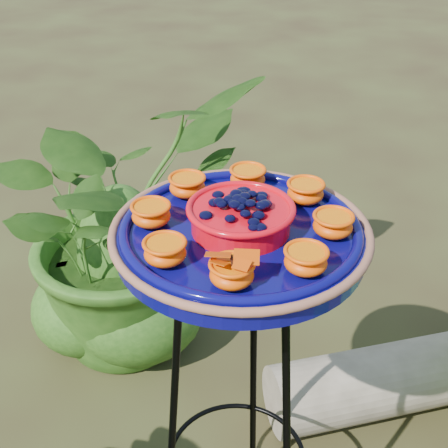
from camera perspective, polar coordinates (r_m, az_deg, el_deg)
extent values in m
torus|color=black|center=(1.06, 1.49, -2.71)|extent=(0.27, 0.27, 0.01)
cylinder|color=black|center=(1.42, 2.70, -13.40)|extent=(0.03, 0.08, 0.82)
cylinder|color=black|center=(1.32, -4.74, -18.35)|extent=(0.08, 0.04, 0.82)
cylinder|color=#080752|center=(1.04, 1.51, -1.37)|extent=(0.47, 0.47, 0.04)
torus|color=#915741|center=(1.03, 1.53, -0.59)|extent=(0.44, 0.44, 0.01)
torus|color=#080752|center=(1.03, 1.53, -0.42)|extent=(0.40, 0.40, 0.02)
cylinder|color=red|center=(1.02, 1.54, 0.46)|extent=(0.18, 0.18, 0.04)
torus|color=red|center=(1.01, 1.56, 1.45)|extent=(0.18, 0.18, 0.01)
ellipsoid|color=black|center=(1.01, 1.56, 1.72)|extent=(0.14, 0.14, 0.03)
ellipsoid|color=#FF3402|center=(1.02, 9.91, -0.22)|extent=(0.06, 0.06, 0.03)
cylinder|color=orange|center=(1.02, 9.99, 0.56)|extent=(0.06, 0.06, 0.01)
ellipsoid|color=#FF3402|center=(1.11, 7.45, 2.78)|extent=(0.06, 0.06, 0.03)
cylinder|color=orange|center=(1.11, 7.51, 3.51)|extent=(0.06, 0.06, 0.01)
ellipsoid|color=#FF3402|center=(1.15, 2.18, 4.12)|extent=(0.06, 0.06, 0.03)
cylinder|color=orange|center=(1.15, 2.20, 4.84)|extent=(0.06, 0.06, 0.01)
ellipsoid|color=#FF3402|center=(1.13, -3.37, 3.36)|extent=(0.06, 0.06, 0.03)
cylinder|color=orange|center=(1.12, -3.40, 4.09)|extent=(0.06, 0.06, 0.01)
ellipsoid|color=#FF3402|center=(1.04, -6.67, 0.73)|extent=(0.06, 0.06, 0.03)
cylinder|color=orange|center=(1.04, -6.73, 1.50)|extent=(0.06, 0.06, 0.01)
ellipsoid|color=#FF3402|center=(0.95, -5.41, -2.69)|extent=(0.06, 0.06, 0.03)
cylinder|color=orange|center=(0.94, -5.45, -1.87)|extent=(0.06, 0.06, 0.01)
ellipsoid|color=#FF3402|center=(0.90, 0.71, -4.68)|extent=(0.06, 0.06, 0.03)
cylinder|color=orange|center=(0.89, 0.72, -3.84)|extent=(0.06, 0.06, 0.01)
ellipsoid|color=#FF3402|center=(0.93, 7.47, -3.48)|extent=(0.06, 0.06, 0.03)
cylinder|color=orange|center=(0.92, 7.54, -2.66)|extent=(0.06, 0.06, 0.01)
cylinder|color=black|center=(0.89, 0.72, -3.35)|extent=(0.01, 0.03, 0.00)
cube|color=#E33A04|center=(0.89, -0.55, -2.81)|extent=(0.04, 0.03, 0.01)
cube|color=#E33A04|center=(0.88, 2.07, -3.03)|extent=(0.04, 0.03, 0.01)
cylinder|color=tan|center=(1.88, 13.70, -13.89)|extent=(0.64, 0.42, 0.20)
imported|color=#234D14|center=(1.91, -9.53, 0.46)|extent=(1.00, 1.03, 0.87)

